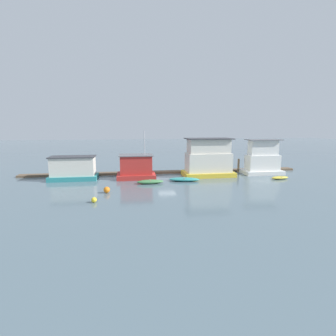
# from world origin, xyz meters

# --- Properties ---
(ground_plane) EXTENTS (200.00, 200.00, 0.00)m
(ground_plane) POSITION_xyz_m (0.00, 0.00, 0.00)
(ground_plane) COLOR slate
(dock_walkway) EXTENTS (42.40, 1.43, 0.30)m
(dock_walkway) POSITION_xyz_m (0.00, 2.73, 0.15)
(dock_walkway) COLOR brown
(dock_walkway) RESTS_ON ground_plane
(houseboat_teal) EXTENTS (6.27, 3.29, 3.20)m
(houseboat_teal) POSITION_xyz_m (-12.88, -0.26, 1.52)
(houseboat_teal) COLOR teal
(houseboat_teal) RESTS_ON ground_plane
(houseboat_red) EXTENTS (5.27, 3.96, 6.57)m
(houseboat_red) POSITION_xyz_m (-4.44, -0.42, 1.52)
(houseboat_red) COLOR red
(houseboat_red) RESTS_ON ground_plane
(houseboat_yellow) EXTENTS (7.29, 4.17, 5.48)m
(houseboat_yellow) POSITION_xyz_m (6.03, -0.31, 2.48)
(houseboat_yellow) COLOR gold
(houseboat_yellow) RESTS_ON ground_plane
(houseboat_white) EXTENTS (5.90, 3.24, 5.23)m
(houseboat_white) POSITION_xyz_m (14.66, 0.02, 2.18)
(houseboat_white) COLOR white
(houseboat_white) RESTS_ON ground_plane
(dinghy_green) EXTENTS (3.44, 1.21, 0.52)m
(dinghy_green) POSITION_xyz_m (-2.78, -4.36, 0.26)
(dinghy_green) COLOR #47844C
(dinghy_green) RESTS_ON ground_plane
(dinghy_teal) EXTENTS (4.23, 2.18, 0.49)m
(dinghy_teal) POSITION_xyz_m (1.79, -3.51, 0.24)
(dinghy_teal) COLOR teal
(dinghy_teal) RESTS_ON ground_plane
(dinghy_yellow) EXTENTS (2.72, 1.36, 0.38)m
(dinghy_yellow) POSITION_xyz_m (15.12, -4.11, 0.19)
(dinghy_yellow) COLOR yellow
(dinghy_yellow) RESTS_ON ground_plane
(mooring_post_near_left) EXTENTS (0.31, 0.31, 1.68)m
(mooring_post_near_left) POSITION_xyz_m (16.14, 1.77, 0.84)
(mooring_post_near_left) COLOR brown
(mooring_post_near_left) RESTS_ON ground_plane
(mooring_post_near_right) EXTENTS (0.31, 0.31, 2.12)m
(mooring_post_near_right) POSITION_xyz_m (11.62, 1.77, 1.06)
(mooring_post_near_right) COLOR brown
(mooring_post_near_right) RESTS_ON ground_plane
(buoy_yellow) EXTENTS (0.53, 0.53, 0.53)m
(buoy_yellow) POSITION_xyz_m (-8.80, -11.69, 0.26)
(buoy_yellow) COLOR yellow
(buoy_yellow) RESTS_ON ground_plane
(buoy_orange) EXTENTS (0.70, 0.70, 0.70)m
(buoy_orange) POSITION_xyz_m (-7.88, -8.21, 0.35)
(buoy_orange) COLOR orange
(buoy_orange) RESTS_ON ground_plane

